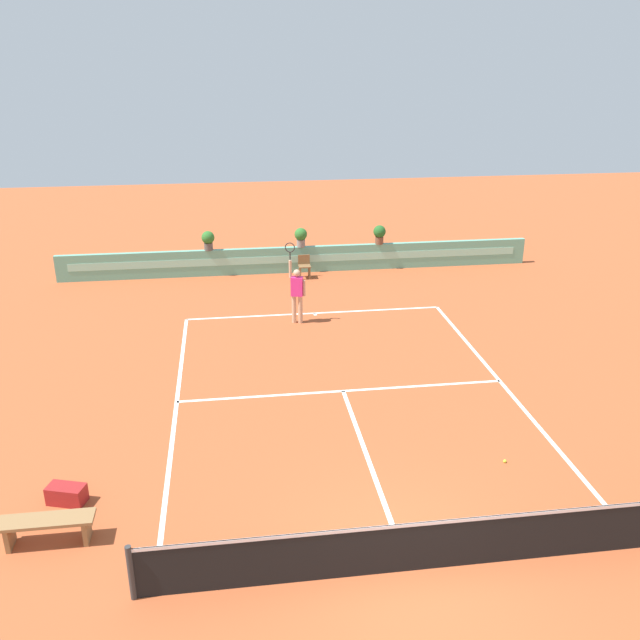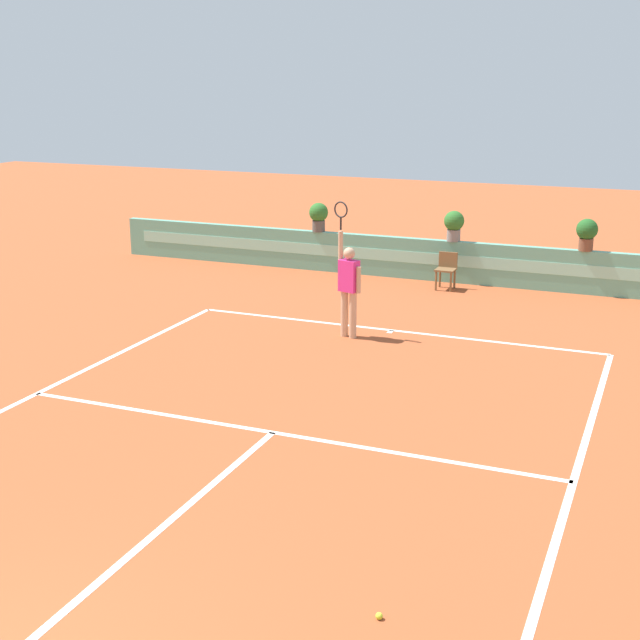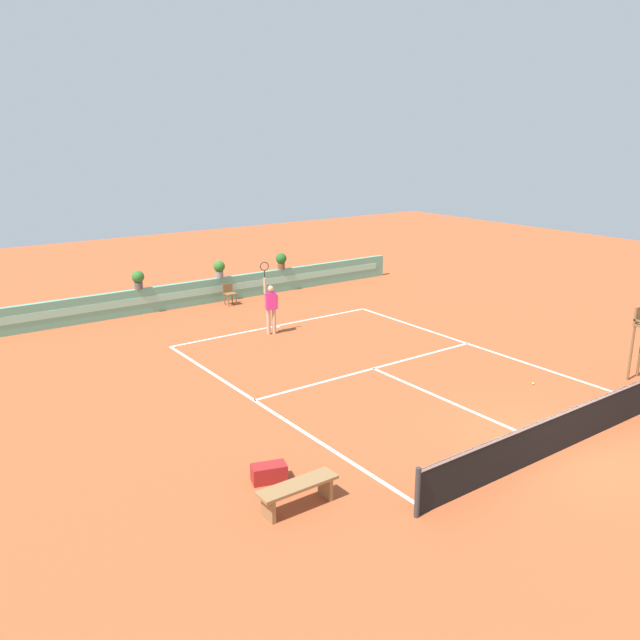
% 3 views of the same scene
% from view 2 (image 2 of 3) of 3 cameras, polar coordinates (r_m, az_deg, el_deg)
% --- Properties ---
extents(ground_plane, '(60.00, 60.00, 0.00)m').
position_cam_2_polar(ground_plane, '(12.21, -3.87, -7.96)').
color(ground_plane, '#A84C28').
extents(court_lines, '(8.32, 11.94, 0.01)m').
position_cam_2_polar(court_lines, '(12.80, -2.45, -6.75)').
color(court_lines, white).
rests_on(court_lines, ground).
extents(back_wall_barrier, '(18.00, 0.21, 1.00)m').
position_cam_2_polar(back_wall_barrier, '(21.45, 8.38, 3.77)').
color(back_wall_barrier, '#60A88E').
rests_on(back_wall_barrier, ground).
extents(ball_kid_chair, '(0.44, 0.44, 0.85)m').
position_cam_2_polar(ball_kid_chair, '(20.74, 8.17, 3.30)').
color(ball_kid_chair, brown).
rests_on(ball_kid_chair, ground).
extents(tennis_player, '(0.60, 0.31, 2.58)m').
position_cam_2_polar(tennis_player, '(16.63, 1.86, 2.37)').
color(tennis_player, tan).
rests_on(tennis_player, ground).
extents(tennis_ball_near_baseline, '(0.07, 0.07, 0.07)m').
position_cam_2_polar(tennis_ball_near_baseline, '(8.65, 3.84, -18.54)').
color(tennis_ball_near_baseline, '#CCE033').
rests_on(tennis_ball_near_baseline, ground).
extents(potted_plant_right, '(0.48, 0.48, 0.72)m').
position_cam_2_polar(potted_plant_right, '(20.78, 16.86, 5.43)').
color(potted_plant_right, brown).
rests_on(potted_plant_right, back_wall_barrier).
extents(potted_plant_centre, '(0.48, 0.48, 0.72)m').
position_cam_2_polar(potted_plant_centre, '(21.27, 8.65, 6.16)').
color(potted_plant_centre, gray).
rests_on(potted_plant_centre, back_wall_barrier).
extents(potted_plant_left, '(0.48, 0.48, 0.72)m').
position_cam_2_polar(potted_plant_left, '(22.33, -0.09, 6.79)').
color(potted_plant_left, '#514C47').
rests_on(potted_plant_left, back_wall_barrier).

